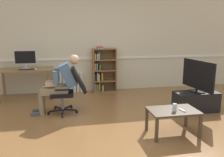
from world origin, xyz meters
TOP-DOWN VIEW (x-y plane):
  - ground_plane at (0.00, 0.00)m, footprint 18.00×18.00m
  - back_wall at (0.00, 2.65)m, footprint 12.00×0.13m
  - computer_desk at (-1.78, 2.15)m, footprint 1.32×0.65m
  - imac_monitor at (-1.79, 2.23)m, footprint 0.53×0.14m
  - keyboard at (-1.74, 2.01)m, footprint 0.38×0.12m
  - computer_mouse at (-1.54, 2.03)m, footprint 0.06×0.10m
  - bookshelf at (0.20, 2.44)m, footprint 0.65×0.29m
  - radiator at (-0.82, 2.54)m, footprint 0.93×0.08m
  - office_chair at (-0.74, 0.89)m, footprint 0.83×0.61m
  - person_seated at (-0.93, 0.90)m, footprint 1.00×0.40m
  - tv_stand at (1.90, 0.45)m, footprint 0.92×0.42m
  - tv_screen at (1.90, 0.45)m, footprint 0.23×0.99m
  - coffee_table at (0.91, -0.51)m, footprint 0.80×0.52m
  - drinking_glass at (0.90, -0.57)m, footprint 0.07×0.07m
  - spare_remote at (1.03, -0.58)m, footprint 0.06×0.15m

SIDE VIEW (x-z plane):
  - ground_plane at x=0.00m, z-range 0.00..0.00m
  - tv_stand at x=1.90m, z-range 0.00..0.42m
  - radiator at x=-0.82m, z-range 0.00..0.54m
  - coffee_table at x=0.91m, z-range 0.16..0.58m
  - spare_remote at x=1.03m, z-range 0.42..0.44m
  - drinking_glass at x=0.90m, z-range 0.42..0.55m
  - office_chair at x=-0.74m, z-range 0.04..1.00m
  - bookshelf at x=0.20m, z-range -0.03..1.23m
  - person_seated at x=-0.93m, z-range 0.04..1.26m
  - computer_desk at x=-1.78m, z-range 0.27..1.03m
  - keyboard at x=-1.74m, z-range 0.76..0.78m
  - computer_mouse at x=-1.54m, z-range 0.76..0.79m
  - tv_screen at x=1.90m, z-range 0.44..1.11m
  - imac_monitor at x=-1.79m, z-range 0.79..1.25m
  - back_wall at x=0.00m, z-range 0.00..2.70m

